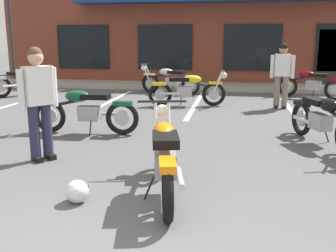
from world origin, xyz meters
name	(u,v)px	position (x,y,z in m)	size (l,w,h in m)	color
ground_plane	(169,148)	(0.00, 3.90, 0.00)	(80.00, 80.00, 0.00)	#515154
sidewalk_kerb	(205,86)	(0.00, 12.11, 0.07)	(22.00, 1.80, 0.14)	#A8A59E
brick_storefront_building	(213,34)	(0.00, 15.97, 1.97)	(16.57, 6.84, 3.93)	brown
painted_stall_lines	(196,104)	(0.00, 8.51, 0.00)	(10.08, 4.80, 0.01)	silver
motorcycle_foreground_classic	(165,156)	(0.27, 1.97, 0.46)	(0.84, 2.09, 0.98)	black
motorcycle_red_sportbike	(84,110)	(-1.77, 4.68, 0.46)	(2.11, 0.66, 0.98)	black
motorcycle_black_cruiser	(324,119)	(2.54, 4.50, 0.46)	(1.02, 2.03, 0.98)	black
motorcycle_silver_naked	(188,89)	(-0.18, 8.12, 0.46)	(2.09, 0.81, 0.98)	black
motorcycle_blue_standard	(25,81)	(-5.54, 9.28, 0.46)	(1.50, 1.78, 0.98)	black
motorcycle_orange_scrambler	(310,83)	(3.30, 10.11, 0.46)	(1.90, 1.29, 0.98)	black
motorcycle_cream_vintage	(169,80)	(-1.05, 10.35, 0.46)	(2.06, 0.90, 0.98)	black
person_in_black_shirt	(282,72)	(2.23, 8.14, 0.95)	(0.61, 0.30, 1.68)	black
person_by_back_row	(38,97)	(-1.78, 2.97, 0.95)	(0.45, 0.53, 1.68)	black
helmet_on_pavement	(77,191)	(-0.65, 1.54, 0.13)	(0.26, 0.26, 0.26)	silver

